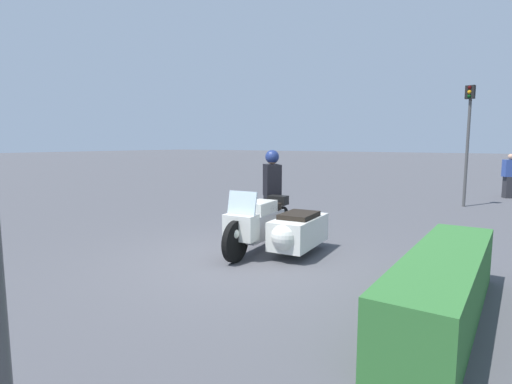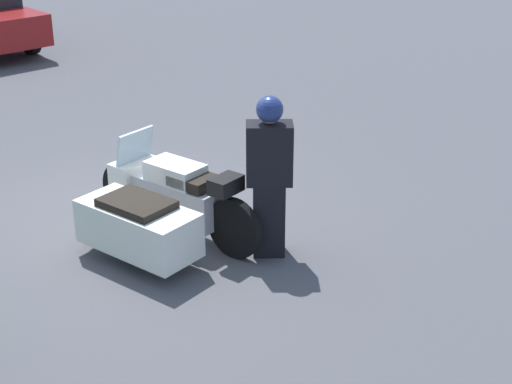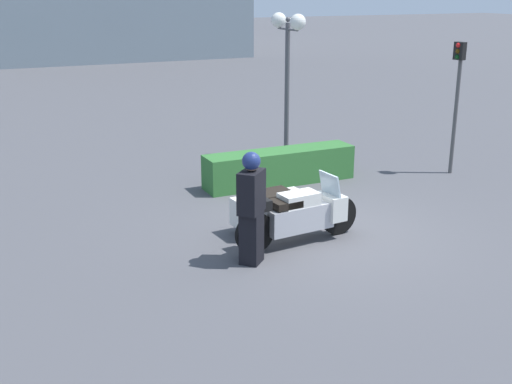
% 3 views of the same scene
% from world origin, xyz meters
% --- Properties ---
extents(ground_plane, '(160.00, 160.00, 0.00)m').
position_xyz_m(ground_plane, '(0.00, 0.00, 0.00)').
color(ground_plane, '#4C4C51').
extents(police_motorcycle, '(2.44, 1.35, 1.18)m').
position_xyz_m(police_motorcycle, '(-0.69, 0.18, 0.48)').
color(police_motorcycle, black).
rests_on(police_motorcycle, ground).
extents(officer_rider, '(0.57, 0.57, 1.84)m').
position_xyz_m(officer_rider, '(-1.77, -0.62, 0.97)').
color(officer_rider, black).
rests_on(officer_rider, ground).
extents(hedge_bush_curbside, '(3.51, 0.72, 0.77)m').
position_xyz_m(hedge_bush_curbside, '(0.63, 3.12, 0.39)').
color(hedge_bush_curbside, '#337033').
rests_on(hedge_bush_curbside, ground).
extents(twin_lamp_post, '(0.38, 1.38, 3.67)m').
position_xyz_m(twin_lamp_post, '(1.70, 4.85, 2.95)').
color(twin_lamp_post, '#4C4C51').
rests_on(twin_lamp_post, ground).
extents(traffic_light_near, '(0.22, 0.28, 3.08)m').
position_xyz_m(traffic_light_near, '(4.71, 2.16, 2.05)').
color(traffic_light_near, '#4C4C4C').
rests_on(traffic_light_near, ground).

